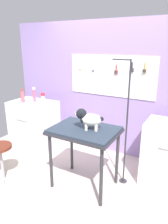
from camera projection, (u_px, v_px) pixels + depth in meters
ground at (72, 188)px, 3.00m from camera, size 4.40×4.00×0.04m
rear_wall_panel at (110, 89)px, 3.70m from camera, size 4.00×0.11×2.30m
grooming_table at (84, 135)px, 2.81m from camera, size 0.87×0.64×0.86m
grooming_arm at (126, 129)px, 2.87m from camera, size 0.30×0.11×1.74m
dog at (88, 119)px, 2.71m from camera, size 0.37×0.25×0.27m
counter_left at (34, 126)px, 3.94m from camera, size 0.80×0.58×0.92m
stool at (0, 152)px, 3.03m from camera, size 0.33×0.33×0.55m
conditioner_bottle at (34, 95)px, 3.78m from camera, size 0.05×0.05×0.26m
shampoo_bottle at (43, 100)px, 3.61m from camera, size 0.07×0.07×0.20m
pump_bottle_white at (23, 97)px, 3.74m from camera, size 0.06×0.06×0.25m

